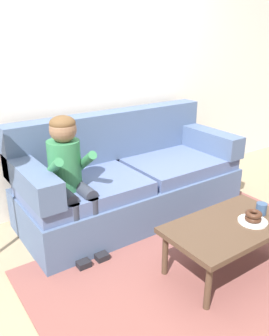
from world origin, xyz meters
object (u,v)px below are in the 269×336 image
object	(u,v)px
couch	(129,180)
mug	(261,209)
person_child	(69,171)
toy_controller	(246,227)
donut	(253,218)
coffee_table	(229,229)

from	to	relation	value
couch	mug	distance (m)	1.27
person_child	toy_controller	world-z (taller)	person_child
person_child	couch	bearing A→B (deg)	16.61
person_child	donut	bearing A→B (deg)	-47.36
toy_controller	donut	bearing A→B (deg)	-163.54
person_child	donut	size ratio (longest dim) A/B	9.18
donut	mug	distance (m)	0.16
couch	coffee_table	bearing A→B (deg)	-85.61
donut	couch	bearing A→B (deg)	101.34
toy_controller	couch	bearing A→B (deg)	105.70
mug	toy_controller	bearing A→B (deg)	47.00
toy_controller	person_child	bearing A→B (deg)	131.81
coffee_table	donut	distance (m)	0.19
couch	toy_controller	bearing A→B (deg)	-51.96
mug	toy_controller	size ratio (longest dim) A/B	0.40
person_child	coffee_table	bearing A→B (deg)	-50.35
donut	toy_controller	distance (m)	0.70
mug	person_child	bearing A→B (deg)	138.11
couch	coffee_table	world-z (taller)	couch
person_child	mug	bearing A→B (deg)	-41.89
coffee_table	donut	xyz separation A→B (m)	(0.16, -0.08, 0.07)
person_child	donut	xyz separation A→B (m)	(0.95, -1.03, -0.25)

